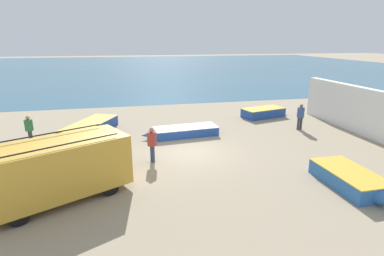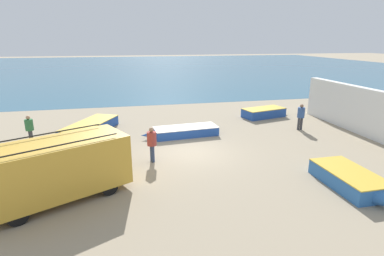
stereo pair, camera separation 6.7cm
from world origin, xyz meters
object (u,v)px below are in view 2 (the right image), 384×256
at_px(fishing_rowboat_2, 184,131).
at_px(fisherman_0, 301,115).
at_px(parked_van, 56,168).
at_px(fishing_rowboat_0, 92,127).
at_px(fishing_rowboat_3, 265,112).
at_px(fisherman_2, 29,127).
at_px(fisherman_1, 152,141).
at_px(fishing_rowboat_1, 351,180).

distance_m(fishing_rowboat_2, fisherman_0, 7.63).
xyz_separation_m(parked_van, fisherman_0, (13.45, 6.07, -0.20)).
xyz_separation_m(fishing_rowboat_0, fishing_rowboat_3, (12.44, 1.24, 0.01)).
xyz_separation_m(fishing_rowboat_2, fisherman_2, (-8.63, 0.33, 0.70)).
xyz_separation_m(fishing_rowboat_2, fisherman_0, (7.59, -0.35, 0.74)).
bearing_deg(fisherman_1, fisherman_2, 133.19).
distance_m(fishing_rowboat_0, fisherman_2, 3.58).
bearing_deg(fisherman_0, fishing_rowboat_3, 27.76).
height_order(parked_van, fisherman_1, parked_van).
distance_m(parked_van, fishing_rowboat_0, 8.53).
distance_m(fishing_rowboat_0, fisherman_1, 6.65).
relative_size(fishing_rowboat_1, fisherman_1, 2.17).
height_order(fishing_rowboat_0, fisherman_0, fisherman_0).
bearing_deg(fishing_rowboat_1, fisherman_2, -121.45).
xyz_separation_m(fishing_rowboat_1, fisherman_0, (2.35, 7.57, 0.69)).
bearing_deg(fishing_rowboat_2, fisherman_0, 171.86).
height_order(fishing_rowboat_1, fisherman_1, fisherman_1).
height_order(parked_van, fishing_rowboat_1, parked_van).
bearing_deg(parked_van, fisherman_1, -169.83).
bearing_deg(fisherman_2, parked_van, 72.04).
bearing_deg(fishing_rowboat_1, parked_van, -98.41).
height_order(fishing_rowboat_2, fisherman_2, fisherman_2).
distance_m(fishing_rowboat_0, fishing_rowboat_1, 14.70).
bearing_deg(fisherman_1, fishing_rowboat_2, 43.73).
bearing_deg(fisherman_1, fishing_rowboat_3, 22.27).
xyz_separation_m(parked_van, fishing_rowboat_2, (5.86, 6.42, -0.94)).
bearing_deg(fishing_rowboat_3, fishing_rowboat_2, -168.20).
bearing_deg(parked_van, fisherman_0, 177.22).
bearing_deg(fishing_rowboat_3, fisherman_2, 177.03).
xyz_separation_m(fishing_rowboat_0, fisherman_1, (3.35, -5.70, 0.69)).
bearing_deg(fisherman_1, fishing_rowboat_0, 105.39).
relative_size(fishing_rowboat_2, fisherman_0, 2.79).
xyz_separation_m(parked_van, fishing_rowboat_3, (12.74, 9.71, -0.88)).
relative_size(fishing_rowboat_2, fishing_rowboat_3, 1.19).
distance_m(fishing_rowboat_2, fishing_rowboat_3, 7.63).
height_order(fishing_rowboat_2, fisherman_1, fisherman_1).
bearing_deg(fishing_rowboat_2, fishing_rowboat_1, 118.00).
height_order(fishing_rowboat_1, fisherman_0, fisherman_0).
distance_m(fishing_rowboat_1, fisherman_2, 16.16).
distance_m(fisherman_1, fisherman_2, 7.56).
relative_size(fishing_rowboat_1, fisherman_2, 2.27).
bearing_deg(fishing_rowboat_0, fisherman_1, -123.30).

